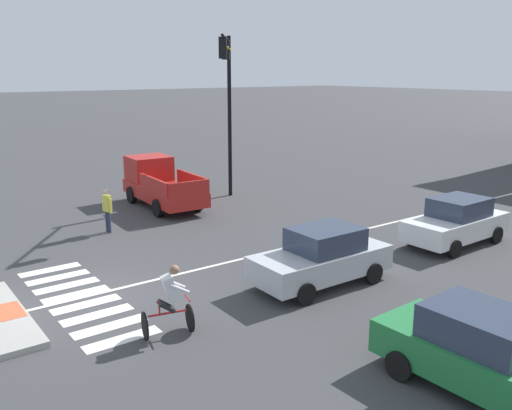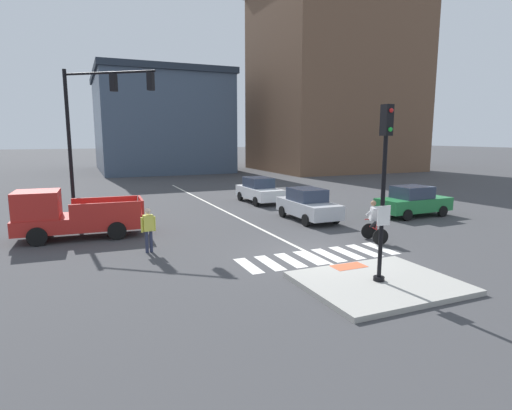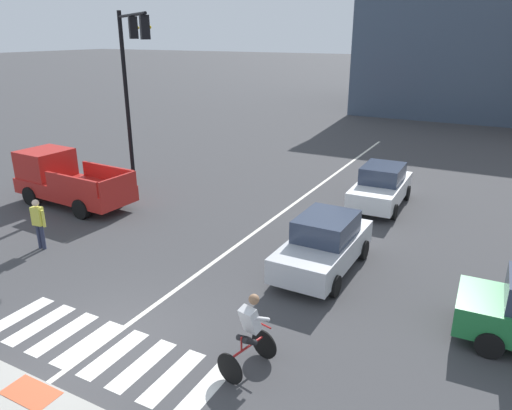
# 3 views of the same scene
# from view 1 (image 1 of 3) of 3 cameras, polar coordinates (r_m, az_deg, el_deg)

# --- Properties ---
(ground_plane) EXTENTS (300.00, 300.00, 0.00)m
(ground_plane) POSITION_cam_1_polar(r_m,az_deg,el_deg) (15.57, -17.03, -9.18)
(ground_plane) COLOR #3D3D3F
(tactile_pad_front) EXTENTS (1.10, 0.60, 0.01)m
(tactile_pad_front) POSITION_cam_1_polar(r_m,az_deg,el_deg) (15.07, -24.22, -9.99)
(tactile_pad_front) COLOR #DB5B38
(tactile_pad_front) RESTS_ON traffic_island
(crosswalk_stripe_a) EXTENTS (0.44, 1.80, 0.01)m
(crosswalk_stripe_a) POSITION_cam_1_polar(r_m,az_deg,el_deg) (18.00, -20.59, -6.31)
(crosswalk_stripe_a) COLOR silver
(crosswalk_stripe_a) RESTS_ON ground
(crosswalk_stripe_b) EXTENTS (0.44, 1.80, 0.01)m
(crosswalk_stripe_b) POSITION_cam_1_polar(r_m,az_deg,el_deg) (17.28, -19.85, -7.08)
(crosswalk_stripe_b) COLOR silver
(crosswalk_stripe_b) RESTS_ON ground
(crosswalk_stripe_c) EXTENTS (0.44, 1.80, 0.01)m
(crosswalk_stripe_c) POSITION_cam_1_polar(r_m,az_deg,el_deg) (16.57, -19.05, -7.91)
(crosswalk_stripe_c) COLOR silver
(crosswalk_stripe_c) RESTS_ON ground
(crosswalk_stripe_d) EXTENTS (0.44, 1.80, 0.01)m
(crosswalk_stripe_d) POSITION_cam_1_polar(r_m,az_deg,el_deg) (15.87, -18.18, -8.82)
(crosswalk_stripe_d) COLOR silver
(crosswalk_stripe_d) RESTS_ON ground
(crosswalk_stripe_e) EXTENTS (0.44, 1.80, 0.01)m
(crosswalk_stripe_e) POSITION_cam_1_polar(r_m,az_deg,el_deg) (15.17, -17.21, -9.81)
(crosswalk_stripe_e) COLOR silver
(crosswalk_stripe_e) RESTS_ON ground
(crosswalk_stripe_f) EXTENTS (0.44, 1.80, 0.01)m
(crosswalk_stripe_f) POSITION_cam_1_polar(r_m,az_deg,el_deg) (14.48, -16.15, -10.89)
(crosswalk_stripe_f) COLOR silver
(crosswalk_stripe_f) RESTS_ON ground
(crosswalk_stripe_g) EXTENTS (0.44, 1.80, 0.01)m
(crosswalk_stripe_g) POSITION_cam_1_polar(r_m,az_deg,el_deg) (13.81, -14.98, -12.07)
(crosswalk_stripe_g) COLOR silver
(crosswalk_stripe_g) RESTS_ON ground
(crosswalk_stripe_h) EXTENTS (0.44, 1.80, 0.01)m
(crosswalk_stripe_h) POSITION_cam_1_polar(r_m,az_deg,el_deg) (13.15, -13.67, -13.37)
(crosswalk_stripe_h) COLOR silver
(crosswalk_stripe_h) RESTS_ON ground
(lane_centre_line) EXTENTS (0.14, 28.00, 0.01)m
(lane_centre_line) POSITION_cam_1_polar(r_m,az_deg,el_deg) (20.85, 9.65, -2.88)
(lane_centre_line) COLOR silver
(lane_centre_line) RESTS_ON ground
(traffic_light_mast) EXTENTS (3.91, 2.95, 7.45)m
(traffic_light_mast) POSITION_cam_1_polar(r_m,az_deg,el_deg) (24.77, -2.95, 11.89)
(traffic_light_mast) COLOR black
(traffic_light_mast) RESTS_ON ground
(car_white_eastbound_far) EXTENTS (1.91, 4.13, 1.64)m
(car_white_eastbound_far) POSITION_cam_1_polar(r_m,az_deg,el_deg) (20.30, 20.06, -1.63)
(car_white_eastbound_far) COLOR white
(car_white_eastbound_far) RESTS_ON ground
(car_green_cross_right) EXTENTS (4.16, 1.96, 1.64)m
(car_green_cross_right) POSITION_cam_1_polar(r_m,az_deg,el_deg) (11.38, 22.55, -14.03)
(car_green_cross_right) COLOR #237A3D
(car_green_cross_right) RESTS_ON ground
(car_silver_eastbound_mid) EXTENTS (1.88, 4.12, 1.64)m
(car_silver_eastbound_mid) POSITION_cam_1_polar(r_m,az_deg,el_deg) (15.65, 6.85, -5.36)
(car_silver_eastbound_mid) COLOR silver
(car_silver_eastbound_mid) RESTS_ON ground
(pickup_truck_red_cross_left) EXTENTS (5.19, 2.24, 2.08)m
(pickup_truck_red_cross_left) POSITION_cam_1_polar(r_m,az_deg,el_deg) (24.97, -9.99, 2.18)
(pickup_truck_red_cross_left) COLOR red
(pickup_truck_red_cross_left) RESTS_ON ground
(cyclist) EXTENTS (0.89, 1.21, 1.68)m
(cyclist) POSITION_cam_1_polar(r_m,az_deg,el_deg) (12.77, -8.94, -9.67)
(cyclist) COLOR black
(cyclist) RESTS_ON ground
(pedestrian_at_curb_left) EXTENTS (0.55, 0.25, 1.67)m
(pedestrian_at_curb_left) POSITION_cam_1_polar(r_m,az_deg,el_deg) (21.13, -15.18, -0.20)
(pedestrian_at_curb_left) COLOR #2D334C
(pedestrian_at_curb_left) RESTS_ON ground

